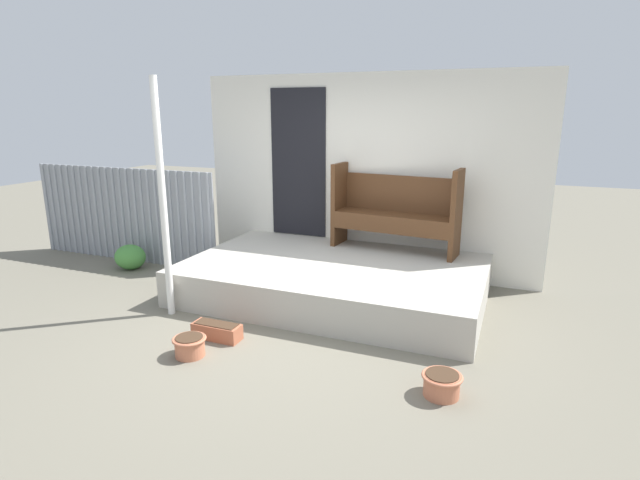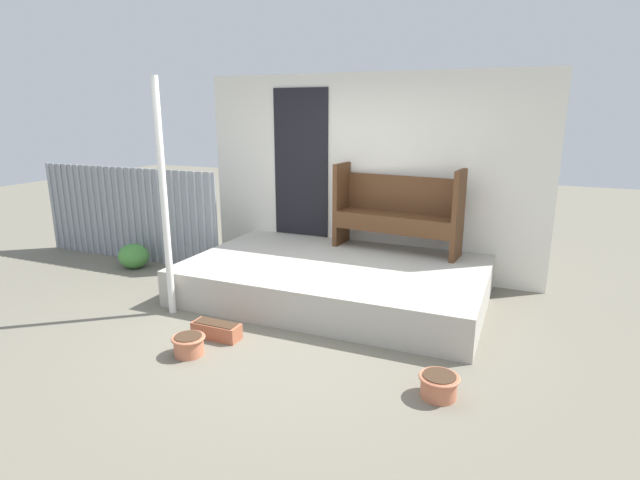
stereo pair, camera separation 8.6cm
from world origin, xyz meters
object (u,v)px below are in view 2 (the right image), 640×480
Objects in this scene: shrub_by_fence at (134,256)px; bench at (397,208)px; support_post at (164,201)px; flower_pot_left at (189,344)px; flower_pot_middle at (439,385)px; planter_box_rect at (217,330)px.

bench is at bearing 14.24° from shrub_by_fence.
bench is at bearing 44.88° from support_post.
flower_pot_left and flower_pot_middle have the same top height.
shrub_by_fence is at bearing 148.82° from planter_box_rect.
shrub_by_fence is (-3.48, -0.88, -0.78)m from bench.
support_post is 1.55m from flower_pot_left.
bench reaches higher than planter_box_rect.
bench is 5.32× the size of flower_pot_left.
support_post is 2.78m from bench.
shrub_by_fence reaches higher than flower_pot_left.
support_post is 2.14m from shrub_by_fence.
flower_pot_left is at bearing -43.21° from support_post.
support_post is at bearing 157.01° from planter_box_rect.
flower_pot_left is (0.78, -0.73, -1.13)m from support_post.
bench is 2.82m from flower_pot_middle.
flower_pot_left is 0.96× the size of flower_pot_middle.
bench is 3.38× the size of planter_box_rect.
flower_pot_middle is at bearing 4.98° from flower_pot_left.
shrub_by_fence is at bearing -160.00° from bench.
flower_pot_middle is at bearing -5.20° from planter_box_rect.
support_post reaches higher than planter_box_rect.
planter_box_rect is at bearing 174.80° from flower_pot_middle.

